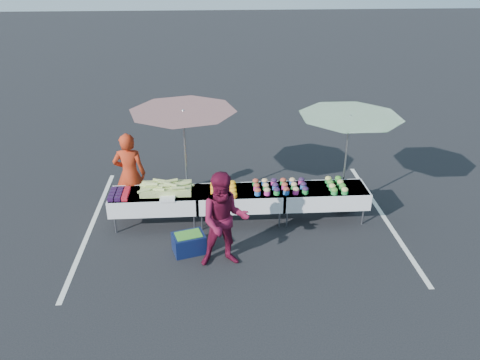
{
  "coord_description": "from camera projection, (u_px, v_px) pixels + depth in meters",
  "views": [
    {
      "loc": [
        -0.56,
        -8.75,
        5.32
      ],
      "look_at": [
        0.0,
        0.0,
        1.0
      ],
      "focal_mm": 35.0,
      "sensor_mm": 36.0,
      "label": 1
    }
  ],
  "objects": [
    {
      "name": "plastic_bags",
      "position": [
        168.0,
        198.0,
        9.52
      ],
      "size": [
        0.3,
        0.25,
        0.05
      ],
      "primitive_type": "cube",
      "color": "white",
      "rests_on": "table_left"
    },
    {
      "name": "umbrella_right",
      "position": [
        349.0,
        124.0,
        9.81
      ],
      "size": [
        2.87,
        2.87,
        2.24
      ],
      "rotation": [
        0.0,
        0.0,
        -0.39
      ],
      "color": "black",
      "rests_on": "ground"
    },
    {
      "name": "ground",
      "position": [
        240.0,
        221.0,
        10.21
      ],
      "size": [
        80.0,
        80.0,
        0.0
      ],
      "primitive_type": "plane",
      "color": "black"
    },
    {
      "name": "carrot_bowls",
      "position": [
        223.0,
        189.0,
        9.83
      ],
      "size": [
        0.55,
        0.69,
        0.11
      ],
      "color": "orange",
      "rests_on": "table_center"
    },
    {
      "name": "customer",
      "position": [
        224.0,
        221.0,
        8.44
      ],
      "size": [
        0.95,
        0.76,
        1.87
      ],
      "primitive_type": "imported",
      "rotation": [
        0.0,
        0.0,
        0.06
      ],
      "color": "maroon",
      "rests_on": "ground"
    },
    {
      "name": "stripe_right",
      "position": [
        383.0,
        216.0,
        10.4
      ],
      "size": [
        0.1,
        5.0,
        0.0
      ],
      "primitive_type": "cube",
      "color": "silver",
      "rests_on": "ground"
    },
    {
      "name": "berry_punnets",
      "position": [
        119.0,
        194.0,
        9.67
      ],
      "size": [
        0.4,
        0.54,
        0.08
      ],
      "color": "black",
      "rests_on": "table_left"
    },
    {
      "name": "storage_bin",
      "position": [
        189.0,
        243.0,
        9.09
      ],
      "size": [
        0.7,
        0.59,
        0.4
      ],
      "rotation": [
        0.0,
        0.0,
        0.29
      ],
      "color": "#0C153C",
      "rests_on": "ground"
    },
    {
      "name": "bean_baskets",
      "position": [
        336.0,
        185.0,
        9.96
      ],
      "size": [
        0.36,
        0.68,
        0.15
      ],
      "color": "#238D39",
      "rests_on": "table_right"
    },
    {
      "name": "table_left",
      "position": [
        155.0,
        200.0,
        9.85
      ],
      "size": [
        1.86,
        0.81,
        0.75
      ],
      "color": "white",
      "rests_on": "ground"
    },
    {
      "name": "vendor",
      "position": [
        130.0,
        174.0,
        10.15
      ],
      "size": [
        0.7,
        0.46,
        1.89
      ],
      "primitive_type": "imported",
      "rotation": [
        0.0,
        0.0,
        3.12
      ],
      "color": "#AE2D13",
      "rests_on": "ground"
    },
    {
      "name": "potato_cups",
      "position": [
        280.0,
        186.0,
        9.9
      ],
      "size": [
        1.14,
        0.58,
        0.16
      ],
      "color": "#265CB3",
      "rests_on": "table_right"
    },
    {
      "name": "table_right",
      "position": [
        323.0,
        195.0,
        10.06
      ],
      "size": [
        1.86,
        0.81,
        0.75
      ],
      "color": "white",
      "rests_on": "ground"
    },
    {
      "name": "stripe_left",
      "position": [
        91.0,
        226.0,
        10.03
      ],
      "size": [
        0.1,
        5.0,
        0.0
      ],
      "primitive_type": "cube",
      "color": "silver",
      "rests_on": "ground"
    },
    {
      "name": "table_center",
      "position": [
        240.0,
        198.0,
        9.96
      ],
      "size": [
        1.86,
        0.81,
        0.75
      ],
      "color": "white",
      "rests_on": "ground"
    },
    {
      "name": "umbrella_left",
      "position": [
        183.0,
        119.0,
        9.83
      ],
      "size": [
        2.56,
        2.56,
        2.34
      ],
      "rotation": [
        0.0,
        0.0,
        -0.13
      ],
      "color": "black",
      "rests_on": "ground"
    },
    {
      "name": "corn_pile",
      "position": [
        166.0,
        188.0,
        9.79
      ],
      "size": [
        1.16,
        0.57,
        0.26
      ],
      "color": "#B1C163",
      "rests_on": "table_left"
    }
  ]
}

